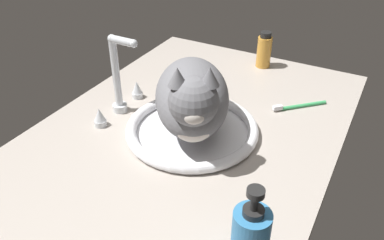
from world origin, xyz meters
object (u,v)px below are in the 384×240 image
at_px(cat, 192,98).
at_px(toothbrush, 298,106).
at_px(soap_pump_bottle, 251,235).
at_px(sink_basin, 192,129).
at_px(amber_bottle, 264,51).
at_px(faucet, 119,84).

bearing_deg(cat, toothbrush, -35.78).
xyz_separation_m(cat, soap_pump_bottle, (-0.27, -0.26, -0.06)).
relative_size(sink_basin, cat, 0.89).
bearing_deg(toothbrush, sink_basin, 140.85).
bearing_deg(cat, soap_pump_bottle, -136.22).
bearing_deg(amber_bottle, cat, 178.42).
distance_m(faucet, cat, 0.23).
bearing_deg(soap_pump_bottle, sink_basin, 43.05).
height_order(cat, soap_pump_bottle, cat).
bearing_deg(cat, amber_bottle, -1.58).
bearing_deg(faucet, soap_pump_bottle, -120.29).
bearing_deg(toothbrush, amber_bottle, 41.03).
distance_m(cat, amber_bottle, 0.48).
bearing_deg(cat, sink_basin, 29.98).
xyz_separation_m(faucet, toothbrush, (0.25, -0.42, -0.08)).
bearing_deg(soap_pump_bottle, faucet, 59.71).
bearing_deg(sink_basin, faucet, 90.00).
bearing_deg(toothbrush, soap_pump_bottle, -173.42).
distance_m(soap_pump_bottle, amber_bottle, 0.78).
xyz_separation_m(faucet, soap_pump_bottle, (-0.28, -0.49, -0.03)).
relative_size(sink_basin, toothbrush, 2.70).
distance_m(faucet, toothbrush, 0.50).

